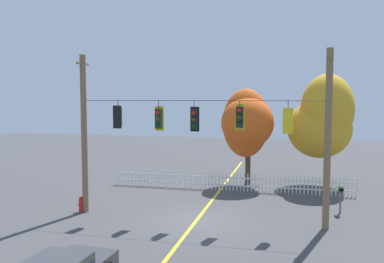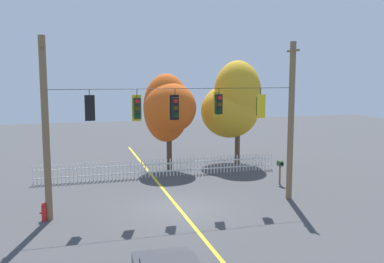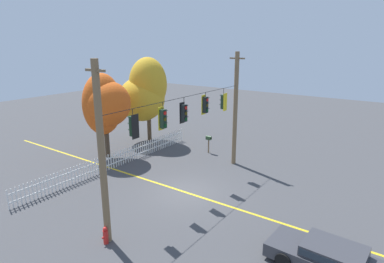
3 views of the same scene
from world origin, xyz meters
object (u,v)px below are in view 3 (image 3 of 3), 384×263
(traffic_signal_southbound_primary, at_px, (133,126))
(autumn_maple_near_fence, at_px, (105,104))
(traffic_signal_northbound_primary, at_px, (184,113))
(traffic_signal_westbound_side, at_px, (163,119))
(roadside_mailbox, at_px, (209,139))
(autumn_maple_mid, at_px, (146,92))
(traffic_signal_northbound_secondary, at_px, (205,105))
(traffic_signal_eastbound_side, at_px, (223,102))
(fire_hydrant, at_px, (106,235))
(parked_car, at_px, (330,258))

(traffic_signal_southbound_primary, bearing_deg, autumn_maple_near_fence, 57.17)
(autumn_maple_near_fence, bearing_deg, traffic_signal_northbound_primary, -100.63)
(traffic_signal_westbound_side, bearing_deg, roadside_mailbox, 17.55)
(traffic_signal_southbound_primary, height_order, autumn_maple_near_fence, autumn_maple_near_fence)
(autumn_maple_mid, distance_m, roadside_mailbox, 6.97)
(traffic_signal_northbound_secondary, bearing_deg, traffic_signal_eastbound_side, -0.50)
(fire_hydrant, relative_size, roadside_mailbox, 0.58)
(traffic_signal_southbound_primary, distance_m, autumn_maple_near_fence, 9.95)
(traffic_signal_northbound_primary, height_order, autumn_maple_mid, autumn_maple_mid)
(parked_car, distance_m, fire_hydrant, 9.20)
(traffic_signal_southbound_primary, distance_m, traffic_signal_northbound_secondary, 5.95)
(traffic_signal_southbound_primary, bearing_deg, parked_car, -78.71)
(autumn_maple_near_fence, relative_size, fire_hydrant, 7.93)
(traffic_signal_northbound_primary, distance_m, parked_car, 9.71)
(traffic_signal_northbound_primary, bearing_deg, traffic_signal_northbound_secondary, 0.00)
(traffic_signal_eastbound_side, height_order, fire_hydrant, traffic_signal_eastbound_side)
(traffic_signal_southbound_primary, distance_m, autumn_maple_mid, 13.59)
(autumn_maple_mid, xyz_separation_m, fire_hydrant, (-12.32, -8.99, -3.98))
(traffic_signal_eastbound_side, bearing_deg, fire_hydrant, -179.52)
(traffic_signal_eastbound_side, distance_m, autumn_maple_mid, 9.18)
(traffic_signal_southbound_primary, height_order, autumn_maple_mid, autumn_maple_mid)
(traffic_signal_southbound_primary, xyz_separation_m, traffic_signal_westbound_side, (2.07, 0.02, -0.06))
(traffic_signal_southbound_primary, distance_m, traffic_signal_northbound_primary, 3.82)
(traffic_signal_northbound_secondary, distance_m, autumn_maple_mid, 9.89)
(traffic_signal_northbound_primary, xyz_separation_m, roadside_mailbox, (6.88, 2.73, -3.65))
(autumn_maple_near_fence, relative_size, roadside_mailbox, 4.58)
(autumn_maple_near_fence, distance_m, parked_car, 17.57)
(traffic_signal_northbound_secondary, xyz_separation_m, autumn_maple_mid, (4.31, 8.89, -0.53))
(traffic_signal_westbound_side, bearing_deg, traffic_signal_northbound_secondary, 0.00)
(traffic_signal_westbound_side, xyz_separation_m, parked_car, (-0.38, -8.50, -4.19))
(parked_car, bearing_deg, autumn_maple_near_fence, 77.64)
(traffic_signal_southbound_primary, height_order, traffic_signal_northbound_primary, same)
(parked_car, bearing_deg, traffic_signal_southbound_primary, 101.29)
(traffic_signal_eastbound_side, bearing_deg, traffic_signal_northbound_secondary, 179.50)
(autumn_maple_mid, bearing_deg, traffic_signal_eastbound_side, -103.73)
(traffic_signal_eastbound_side, bearing_deg, traffic_signal_northbound_primary, 179.75)
(traffic_signal_southbound_primary, xyz_separation_m, autumn_maple_mid, (10.26, 8.91, -0.48))
(autumn_maple_mid, bearing_deg, traffic_signal_southbound_primary, -139.03)
(parked_car, relative_size, fire_hydrant, 5.80)
(traffic_signal_northbound_secondary, relative_size, parked_car, 0.29)
(traffic_signal_southbound_primary, height_order, parked_car, traffic_signal_southbound_primary)
(traffic_signal_northbound_primary, bearing_deg, traffic_signal_eastbound_side, -0.25)
(traffic_signal_eastbound_side, bearing_deg, traffic_signal_southbound_primary, 180.00)
(autumn_maple_near_fence, height_order, parked_car, autumn_maple_near_fence)
(traffic_signal_southbound_primary, bearing_deg, traffic_signal_northbound_secondary, 0.18)
(autumn_maple_near_fence, distance_m, roadside_mailbox, 8.28)
(autumn_maple_mid, relative_size, roadside_mailbox, 5.24)
(traffic_signal_northbound_primary, bearing_deg, traffic_signal_westbound_side, 180.00)
(traffic_signal_eastbound_side, bearing_deg, traffic_signal_westbound_side, 179.82)
(autumn_maple_mid, bearing_deg, traffic_signal_northbound_primary, -125.92)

